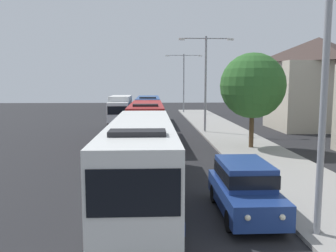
# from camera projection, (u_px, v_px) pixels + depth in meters

# --- Properties ---
(bus_lead) EXTENTS (2.58, 12.29, 3.21)m
(bus_lead) POSITION_uv_depth(u_px,v_px,m) (141.00, 155.00, 14.61)
(bus_lead) COLOR silver
(bus_lead) RESTS_ON ground_plane
(bus_second_in_line) EXTENTS (2.58, 11.49, 3.21)m
(bus_second_in_line) POSITION_uv_depth(u_px,v_px,m) (147.00, 121.00, 27.93)
(bus_second_in_line) COLOR maroon
(bus_second_in_line) RESTS_ON ground_plane
(bus_middle) EXTENTS (2.58, 11.83, 3.21)m
(bus_middle) POSITION_uv_depth(u_px,v_px,m) (148.00, 109.00, 40.64)
(bus_middle) COLOR #284C8C
(bus_middle) RESTS_ON ground_plane
(white_suv) EXTENTS (1.86, 4.61, 1.90)m
(white_suv) POSITION_uv_depth(u_px,v_px,m) (244.00, 186.00, 12.40)
(white_suv) COLOR navy
(white_suv) RESTS_ON ground_plane
(box_truck_oncoming) EXTENTS (2.35, 7.60, 3.15)m
(box_truck_oncoming) POSITION_uv_depth(u_px,v_px,m) (120.00, 108.00, 41.51)
(box_truck_oncoming) COLOR white
(box_truck_oncoming) RESTS_ON ground_plane
(streetlamp_near) EXTENTS (5.28, 0.28, 8.15)m
(streetlamp_near) POSITION_uv_depth(u_px,v_px,m) (325.00, 67.00, 9.99)
(streetlamp_near) COLOR gray
(streetlamp_near) RESTS_ON sidewalk
(streetlamp_mid) EXTENTS (5.03, 0.28, 8.76)m
(streetlamp_mid) POSITION_uv_depth(u_px,v_px,m) (206.00, 75.00, 32.33)
(streetlamp_mid) COLOR gray
(streetlamp_mid) RESTS_ON sidewalk
(streetlamp_far) EXTENTS (5.68, 0.28, 9.00)m
(streetlamp_far) POSITION_uv_depth(u_px,v_px,m) (184.00, 77.00, 54.70)
(streetlamp_far) COLOR gray
(streetlamp_far) RESTS_ON sidewalk
(roadside_tree) EXTENTS (4.54, 4.54, 6.60)m
(roadside_tree) POSITION_uv_depth(u_px,v_px,m) (253.00, 86.00, 24.36)
(roadside_tree) COLOR #4C3823
(roadside_tree) RESTS_ON sidewalk
(house_distant_gabled) EXTENTS (8.89, 7.41, 9.18)m
(house_distant_gabled) POSITION_uv_depth(u_px,v_px,m) (317.00, 83.00, 35.24)
(house_distant_gabled) COLOR #BCB29E
(house_distant_gabled) RESTS_ON ground_plane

